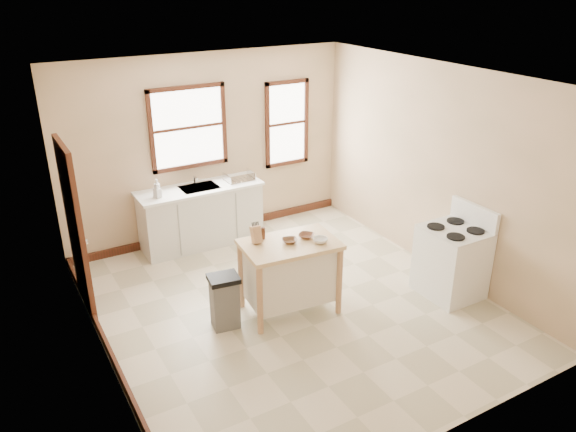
{
  "coord_description": "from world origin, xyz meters",
  "views": [
    {
      "loc": [
        -3.03,
        -5.14,
        3.85
      ],
      "look_at": [
        0.17,
        0.4,
        1.04
      ],
      "focal_mm": 35.0,
      "sensor_mm": 36.0,
      "label": 1
    }
  ],
  "objects_px": {
    "bowl_b": "(306,236)",
    "pepper_grinder": "(263,233)",
    "bowl_c": "(320,240)",
    "knife_block": "(256,235)",
    "kitchen_island": "(290,277)",
    "soap_bottle_b": "(157,191)",
    "gas_stove": "(452,252)",
    "trash_bin": "(225,301)",
    "dish_rack": "(239,177)",
    "bowl_a": "(290,241)",
    "soap_bottle_a": "(157,187)"
  },
  "relations": [
    {
      "from": "bowl_c",
      "to": "trash_bin",
      "type": "relative_size",
      "value": 0.27
    },
    {
      "from": "bowl_a",
      "to": "dish_rack",
      "type": "bearing_deg",
      "value": 79.67
    },
    {
      "from": "kitchen_island",
      "to": "trash_bin",
      "type": "distance_m",
      "value": 0.84
    },
    {
      "from": "bowl_a",
      "to": "knife_block",
      "type": "bearing_deg",
      "value": 151.11
    },
    {
      "from": "knife_block",
      "to": "kitchen_island",
      "type": "bearing_deg",
      "value": -30.56
    },
    {
      "from": "soap_bottle_a",
      "to": "gas_stove",
      "type": "bearing_deg",
      "value": -45.81
    },
    {
      "from": "soap_bottle_b",
      "to": "gas_stove",
      "type": "height_order",
      "value": "gas_stove"
    },
    {
      "from": "kitchen_island",
      "to": "gas_stove",
      "type": "relative_size",
      "value": 0.96
    },
    {
      "from": "soap_bottle_a",
      "to": "kitchen_island",
      "type": "distance_m",
      "value": 2.45
    },
    {
      "from": "soap_bottle_b",
      "to": "bowl_b",
      "type": "bearing_deg",
      "value": -85.23
    },
    {
      "from": "pepper_grinder",
      "to": "bowl_c",
      "type": "height_order",
      "value": "pepper_grinder"
    },
    {
      "from": "bowl_b",
      "to": "pepper_grinder",
      "type": "bearing_deg",
      "value": 153.99
    },
    {
      "from": "bowl_a",
      "to": "kitchen_island",
      "type": "bearing_deg",
      "value": -115.11
    },
    {
      "from": "bowl_b",
      "to": "bowl_c",
      "type": "relative_size",
      "value": 1.02
    },
    {
      "from": "kitchen_island",
      "to": "knife_block",
      "type": "distance_m",
      "value": 0.68
    },
    {
      "from": "trash_bin",
      "to": "gas_stove",
      "type": "height_order",
      "value": "gas_stove"
    },
    {
      "from": "soap_bottle_b",
      "to": "knife_block",
      "type": "distance_m",
      "value": 2.04
    },
    {
      "from": "dish_rack",
      "to": "gas_stove",
      "type": "distance_m",
      "value": 3.33
    },
    {
      "from": "soap_bottle_b",
      "to": "gas_stove",
      "type": "bearing_deg",
      "value": -67.9
    },
    {
      "from": "bowl_c",
      "to": "gas_stove",
      "type": "distance_m",
      "value": 1.78
    },
    {
      "from": "soap_bottle_a",
      "to": "dish_rack",
      "type": "height_order",
      "value": "soap_bottle_a"
    },
    {
      "from": "bowl_a",
      "to": "bowl_b",
      "type": "xyz_separation_m",
      "value": [
        0.24,
        0.02,
        0.0
      ]
    },
    {
      "from": "knife_block",
      "to": "bowl_a",
      "type": "bearing_deg",
      "value": -30.21
    },
    {
      "from": "kitchen_island",
      "to": "soap_bottle_b",
      "type": "bearing_deg",
      "value": 117.94
    },
    {
      "from": "kitchen_island",
      "to": "gas_stove",
      "type": "xyz_separation_m",
      "value": [
        1.97,
        -0.69,
        0.13
      ]
    },
    {
      "from": "gas_stove",
      "to": "soap_bottle_b",
      "type": "bearing_deg",
      "value": 135.15
    },
    {
      "from": "pepper_grinder",
      "to": "bowl_b",
      "type": "height_order",
      "value": "pepper_grinder"
    },
    {
      "from": "bowl_c",
      "to": "knife_block",
      "type": "bearing_deg",
      "value": 150.55
    },
    {
      "from": "knife_block",
      "to": "trash_bin",
      "type": "height_order",
      "value": "knife_block"
    },
    {
      "from": "trash_bin",
      "to": "knife_block",
      "type": "bearing_deg",
      "value": 21.62
    },
    {
      "from": "soap_bottle_a",
      "to": "bowl_c",
      "type": "height_order",
      "value": "soap_bottle_a"
    },
    {
      "from": "soap_bottle_a",
      "to": "bowl_b",
      "type": "xyz_separation_m",
      "value": [
        1.11,
        -2.2,
        -0.1
      ]
    },
    {
      "from": "soap_bottle_a",
      "to": "bowl_c",
      "type": "xyz_separation_m",
      "value": [
        1.18,
        -2.4,
        -0.1
      ]
    },
    {
      "from": "knife_block",
      "to": "bowl_c",
      "type": "relative_size",
      "value": 1.13
    },
    {
      "from": "soap_bottle_b",
      "to": "kitchen_island",
      "type": "relative_size",
      "value": 0.18
    },
    {
      "from": "kitchen_island",
      "to": "gas_stove",
      "type": "height_order",
      "value": "gas_stove"
    },
    {
      "from": "bowl_b",
      "to": "trash_bin",
      "type": "bearing_deg",
      "value": 176.92
    },
    {
      "from": "knife_block",
      "to": "bowl_b",
      "type": "distance_m",
      "value": 0.61
    },
    {
      "from": "soap_bottle_a",
      "to": "bowl_c",
      "type": "bearing_deg",
      "value": -63.95
    },
    {
      "from": "soap_bottle_a",
      "to": "gas_stove",
      "type": "xyz_separation_m",
      "value": [
        2.84,
        -2.91,
        -0.46
      ]
    },
    {
      "from": "knife_block",
      "to": "gas_stove",
      "type": "relative_size",
      "value": 0.17
    },
    {
      "from": "pepper_grinder",
      "to": "bowl_a",
      "type": "bearing_deg",
      "value": -47.39
    },
    {
      "from": "knife_block",
      "to": "bowl_a",
      "type": "distance_m",
      "value": 0.4
    },
    {
      "from": "kitchen_island",
      "to": "trash_bin",
      "type": "relative_size",
      "value": 1.69
    },
    {
      "from": "dish_rack",
      "to": "bowl_c",
      "type": "height_order",
      "value": "dish_rack"
    },
    {
      "from": "bowl_c",
      "to": "gas_stove",
      "type": "bearing_deg",
      "value": -17.14
    },
    {
      "from": "soap_bottle_b",
      "to": "trash_bin",
      "type": "distance_m",
      "value": 2.19
    },
    {
      "from": "kitchen_island",
      "to": "bowl_b",
      "type": "height_order",
      "value": "bowl_b"
    },
    {
      "from": "dish_rack",
      "to": "bowl_a",
      "type": "bearing_deg",
      "value": -106.42
    },
    {
      "from": "dish_rack",
      "to": "knife_block",
      "type": "relative_size",
      "value": 2.15
    }
  ]
}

